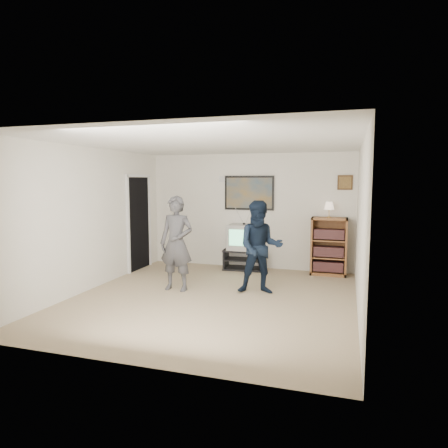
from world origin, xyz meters
The scene contains 13 objects.
room_shell centered at (0.00, 0.35, 1.25)m, with size 4.51×5.00×2.51m.
media_stand centered at (-0.04, 2.23, 0.22)m, with size 0.91×0.55×0.44m.
crt_television centered at (-0.05, 2.23, 0.71)m, with size 0.64×0.54×0.54m, color #9C9B97, non-canonical shape.
bookshelf centered at (1.73, 2.28, 0.59)m, with size 0.71×0.41×1.17m, color brown, non-canonical shape.
table_lamp centered at (1.71, 2.30, 1.33)m, with size 0.20×0.20×0.32m, color #F9DDBC, non-canonical shape.
person_tall centered at (-0.77, 0.31, 0.83)m, with size 0.61×0.40×1.66m, color #3E3D41.
person_short centered at (0.67, 0.54, 0.79)m, with size 0.77×0.60×1.59m, color black.
controller_left centered at (-0.82, 0.55, 1.29)m, with size 0.04×0.13×0.04m, color white.
controller_right centered at (0.67, 0.75, 1.04)m, with size 0.04×0.12×0.04m, color white.
poster centered at (0.00, 2.48, 1.65)m, with size 1.10×0.03×0.75m, color black.
air_vent centered at (-0.55, 2.48, 1.95)m, with size 0.28×0.02×0.14m, color white.
small_picture centered at (2.00, 2.48, 1.88)m, with size 0.30×0.03×0.30m, color black.
doorway centered at (-2.23, 1.60, 1.00)m, with size 0.03×0.85×2.00m, color black.
Camera 1 is at (2.06, -6.02, 1.92)m, focal length 32.00 mm.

